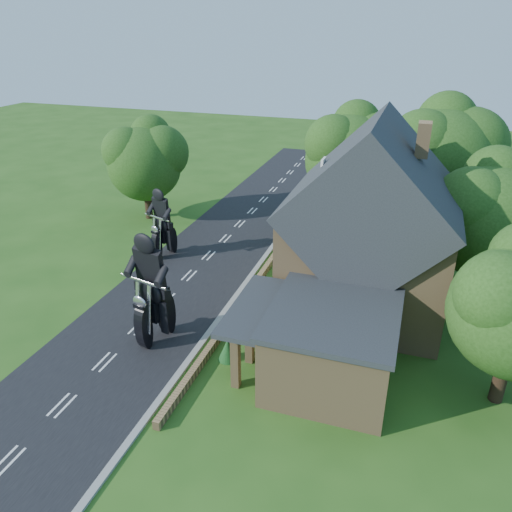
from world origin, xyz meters
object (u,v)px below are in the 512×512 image
(annex, at_px, (329,344))
(house, at_px, (369,231))
(garden_wall, at_px, (250,291))
(motorcycle_follow, at_px, (164,246))
(motorcycle_lead, at_px, (156,325))

(annex, bearing_deg, house, 84.76)
(garden_wall, bearing_deg, house, 9.17)
(garden_wall, relative_size, annex, 3.12)
(garden_wall, relative_size, motorcycle_follow, 14.64)
(garden_wall, distance_m, house, 7.52)
(motorcycle_lead, bearing_deg, garden_wall, -103.83)
(garden_wall, distance_m, motorcycle_follow, 7.72)
(annex, height_order, motorcycle_follow, annex)
(motorcycle_lead, distance_m, motorcycle_follow, 9.68)
(garden_wall, relative_size, motorcycle_lead, 11.97)
(annex, bearing_deg, motorcycle_lead, 178.79)
(motorcycle_lead, bearing_deg, annex, -167.83)
(garden_wall, height_order, annex, annex)
(garden_wall, distance_m, annex, 8.19)
(motorcycle_lead, bearing_deg, house, -130.53)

